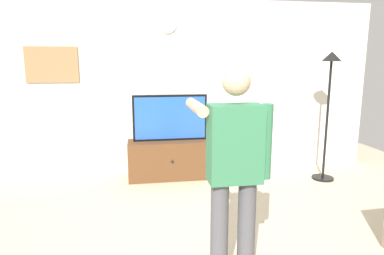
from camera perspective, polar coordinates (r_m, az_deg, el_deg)
The scene contains 7 objects.
back_wall at distance 5.38m, azimuth -2.50°, elevation 6.63°, with size 6.40×0.10×2.70m, color silver.
tv_stand at distance 5.21m, azimuth -3.58°, elevation -5.37°, with size 1.29×0.46×0.58m.
television at distance 5.12m, azimuth -3.71°, elevation 1.66°, with size 1.12×0.07×0.69m.
wall_clock at distance 5.32m, azimuth -4.16°, elevation 16.95°, with size 0.27×0.27×0.03m, color white.
framed_picture at distance 5.42m, azimuth -22.54°, elevation 9.77°, with size 0.75×0.04×0.52m, color #997047.
floor_lamp at distance 5.34m, azimuth 22.14°, elevation 5.96°, with size 0.32×0.32×1.91m.
person_standing_nearer_lamp at distance 2.61m, azimuth 7.08°, elevation -6.48°, with size 0.58×0.78×1.72m.
Camera 1 is at (-0.62, -2.38, 1.75)m, focal length 31.64 mm.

